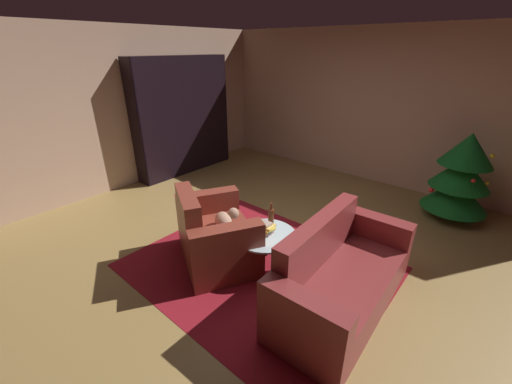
{
  "coord_description": "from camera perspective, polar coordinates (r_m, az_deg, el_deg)",
  "views": [
    {
      "loc": [
        2.01,
        -2.69,
        2.26
      ],
      "look_at": [
        -0.14,
        -0.19,
        0.74
      ],
      "focal_mm": 22.14,
      "sensor_mm": 36.0,
      "label": 1
    }
  ],
  "objects": [
    {
      "name": "bottle_on_table",
      "position": [
        3.54,
        2.73,
        -4.55
      ],
      "size": [
        0.07,
        0.07,
        0.29
      ],
      "color": "#572C16",
      "rests_on": "coffee_table"
    },
    {
      "name": "ground_plane",
      "position": [
        4.05,
        3.31,
        -9.21
      ],
      "size": [
        7.49,
        7.49,
        0.0
      ],
      "primitive_type": "plane",
      "color": "olive"
    },
    {
      "name": "armchair_red",
      "position": [
        3.62,
        -7.5,
        -7.91
      ],
      "size": [
        1.28,
        1.16,
        0.88
      ],
      "color": "maroon",
      "rests_on": "ground"
    },
    {
      "name": "wall_left",
      "position": [
        5.9,
        -22.14,
        13.61
      ],
      "size": [
        0.06,
        5.81,
        2.59
      ],
      "primitive_type": "cube",
      "color": "tan",
      "rests_on": "ground"
    },
    {
      "name": "couch_red",
      "position": [
        3.15,
        14.84,
        -14.89
      ],
      "size": [
        0.8,
        1.7,
        0.85
      ],
      "color": "maroon",
      "rests_on": "ground"
    },
    {
      "name": "bookshelf_unit",
      "position": [
        6.32,
        -12.06,
        13.06
      ],
      "size": [
        0.33,
        1.99,
        2.13
      ],
      "color": "black",
      "rests_on": "ground"
    },
    {
      "name": "wall_back",
      "position": [
        6.0,
        21.17,
        13.92
      ],
      "size": [
        6.36,
        0.06,
        2.59
      ],
      "primitive_type": "cube",
      "color": "tan",
      "rests_on": "ground"
    },
    {
      "name": "decorated_tree",
      "position": [
        5.2,
        33.07,
        2.49
      ],
      "size": [
        0.86,
        0.86,
        1.24
      ],
      "color": "brown",
      "rests_on": "ground"
    },
    {
      "name": "coffee_table",
      "position": [
        3.46,
        1.61,
        -8.16
      ],
      "size": [
        0.68,
        0.68,
        0.42
      ],
      "color": "black",
      "rests_on": "ground"
    },
    {
      "name": "area_rug",
      "position": [
        3.66,
        0.52,
        -13.32
      ],
      "size": [
        2.66,
        2.21,
        0.01
      ],
      "primitive_type": "cube",
      "color": "maroon",
      "rests_on": "ground"
    },
    {
      "name": "book_stack_on_table",
      "position": [
        3.44,
        1.57,
        -6.44
      ],
      "size": [
        0.24,
        0.17,
        0.13
      ],
      "color": "#A4837E",
      "rests_on": "coffee_table"
    }
  ]
}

